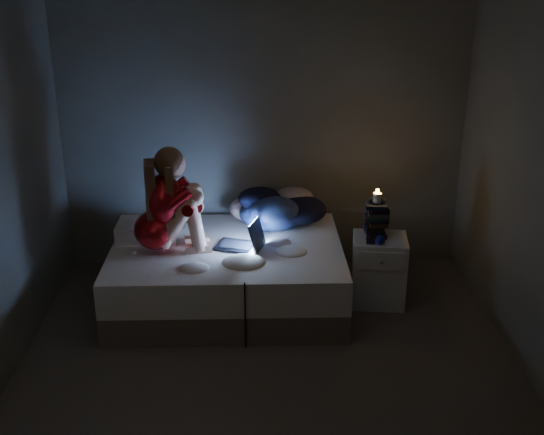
{
  "coord_description": "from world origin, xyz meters",
  "views": [
    {
      "loc": [
        -0.1,
        -4.0,
        2.77
      ],
      "look_at": [
        0.05,
        1.0,
        0.8
      ],
      "focal_mm": 44.76,
      "sensor_mm": 36.0,
      "label": 1
    }
  ],
  "objects_px": {
    "woman": "(154,201)",
    "laptop": "(238,233)",
    "nightstand": "(378,270)",
    "bed": "(228,274)",
    "phone": "(372,241)",
    "candle": "(377,200)"
  },
  "relations": [
    {
      "from": "nightstand",
      "to": "candle",
      "type": "height_order",
      "value": "candle"
    },
    {
      "from": "bed",
      "to": "candle",
      "type": "bearing_deg",
      "value": 2.34
    },
    {
      "from": "laptop",
      "to": "nightstand",
      "type": "height_order",
      "value": "laptop"
    },
    {
      "from": "laptop",
      "to": "phone",
      "type": "bearing_deg",
      "value": 15.39
    },
    {
      "from": "bed",
      "to": "woman",
      "type": "height_order",
      "value": "woman"
    },
    {
      "from": "laptop",
      "to": "candle",
      "type": "xyz_separation_m",
      "value": [
        1.13,
        0.1,
        0.23
      ]
    },
    {
      "from": "bed",
      "to": "candle",
      "type": "relative_size",
      "value": 23.54
    },
    {
      "from": "woman",
      "to": "phone",
      "type": "xyz_separation_m",
      "value": [
        1.73,
        -0.01,
        -0.36
      ]
    },
    {
      "from": "woman",
      "to": "laptop",
      "type": "distance_m",
      "value": 0.72
    },
    {
      "from": "nightstand",
      "to": "phone",
      "type": "relative_size",
      "value": 4.15
    },
    {
      "from": "nightstand",
      "to": "phone",
      "type": "distance_m",
      "value": 0.32
    },
    {
      "from": "laptop",
      "to": "nightstand",
      "type": "bearing_deg",
      "value": 19.16
    },
    {
      "from": "bed",
      "to": "candle",
      "type": "xyz_separation_m",
      "value": [
        1.23,
        0.05,
        0.62
      ]
    },
    {
      "from": "laptop",
      "to": "phone",
      "type": "xyz_separation_m",
      "value": [
        1.08,
        -0.06,
        -0.06
      ]
    },
    {
      "from": "nightstand",
      "to": "phone",
      "type": "height_order",
      "value": "phone"
    },
    {
      "from": "woman",
      "to": "bed",
      "type": "bearing_deg",
      "value": 0.4
    },
    {
      "from": "woman",
      "to": "laptop",
      "type": "bearing_deg",
      "value": -4.85
    },
    {
      "from": "woman",
      "to": "phone",
      "type": "distance_m",
      "value": 1.77
    },
    {
      "from": "laptop",
      "to": "nightstand",
      "type": "distance_m",
      "value": 1.22
    },
    {
      "from": "laptop",
      "to": "woman",
      "type": "bearing_deg",
      "value": -157.94
    },
    {
      "from": "woman",
      "to": "nightstand",
      "type": "bearing_deg",
      "value": -6.7
    },
    {
      "from": "bed",
      "to": "laptop",
      "type": "relative_size",
      "value": 5.1
    }
  ]
}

